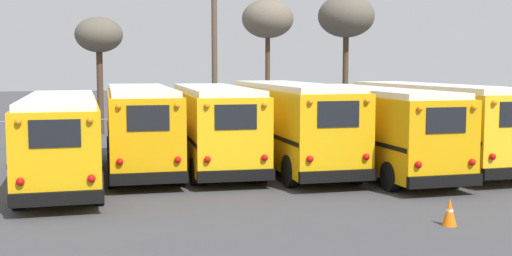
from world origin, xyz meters
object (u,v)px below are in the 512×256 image
object	(u,v)px
school_bus_4	(369,125)
bare_tree_0	(268,20)
utility_pole	(214,53)
traffic_cone	(450,212)
bare_tree_2	(346,17)
school_bus_3	(291,123)
school_bus_5	(431,121)
school_bus_2	(214,124)
school_bus_1	(140,125)
bare_tree_1	(99,37)
school_bus_0	(61,136)

from	to	relation	value
school_bus_4	bare_tree_0	size ratio (longest dim) A/B	1.31
utility_pole	bare_tree_0	size ratio (longest dim) A/B	1.09
utility_pole	traffic_cone	size ratio (longest dim) A/B	13.02
utility_pole	bare_tree_0	world-z (taller)	utility_pole
utility_pole	bare_tree_2	distance (m)	12.42
school_bus_3	school_bus_5	distance (m)	5.68
school_bus_3	school_bus_2	bearing A→B (deg)	160.72
bare_tree_0	bare_tree_2	xyz separation A→B (m)	(5.93, 0.81, 0.33)
school_bus_1	school_bus_2	xyz separation A→B (m)	(2.82, -0.18, -0.01)
bare_tree_0	school_bus_4	bearing A→B (deg)	-94.25
traffic_cone	school_bus_1	bearing A→B (deg)	122.50
school_bus_4	bare_tree_1	size ratio (longest dim) A/B	1.62
school_bus_0	traffic_cone	xyz separation A→B (m)	(9.55, -8.47, -1.28)
school_bus_5	school_bus_0	bearing A→B (deg)	-179.02
school_bus_0	utility_pole	xyz separation A→B (m)	(8.02, 13.58, 3.04)
school_bus_2	school_bus_5	distance (m)	8.62
school_bus_2	school_bus_3	size ratio (longest dim) A/B	0.97
school_bus_1	school_bus_3	xyz separation A→B (m)	(5.64, -1.16, 0.08)
school_bus_4	bare_tree_2	xyz separation A→B (m)	(7.33, 19.57, 5.59)
school_bus_1	bare_tree_0	size ratio (longest dim) A/B	1.16
school_bus_2	bare_tree_1	world-z (taller)	bare_tree_1
school_bus_0	school_bus_3	size ratio (longest dim) A/B	1.02
school_bus_0	school_bus_5	size ratio (longest dim) A/B	0.98
school_bus_3	traffic_cone	size ratio (longest dim) A/B	14.33
school_bus_3	school_bus_4	bearing A→B (deg)	-18.87
school_bus_1	bare_tree_2	size ratio (longest dim) A/B	1.09
school_bus_4	bare_tree_2	world-z (taller)	bare_tree_2
school_bus_0	utility_pole	distance (m)	16.07
school_bus_3	bare_tree_2	world-z (taller)	bare_tree_2
bare_tree_2	traffic_cone	world-z (taller)	bare_tree_2
bare_tree_0	bare_tree_1	xyz separation A→B (m)	(-10.96, -3.09, -1.37)
school_bus_2	school_bus_3	distance (m)	2.99
utility_pole	bare_tree_1	size ratio (longest dim) A/B	1.34
school_bus_4	school_bus_5	size ratio (longest dim) A/B	1.05
school_bus_4	traffic_cone	distance (m)	8.73
school_bus_2	bare_tree_0	bearing A→B (deg)	67.31
school_bus_2	school_bus_4	world-z (taller)	school_bus_2
school_bus_2	school_bus_5	xyz separation A→B (m)	(8.46, -1.69, 0.06)
school_bus_0	school_bus_5	xyz separation A→B (m)	(14.09, 0.24, 0.15)
utility_pole	school_bus_5	bearing A→B (deg)	-65.55
school_bus_0	bare_tree_2	bearing A→B (deg)	46.43
school_bus_0	bare_tree_0	world-z (taller)	bare_tree_0
bare_tree_1	bare_tree_2	world-z (taller)	bare_tree_2
school_bus_1	school_bus_4	size ratio (longest dim) A/B	0.88
bare_tree_0	school_bus_2	bearing A→B (deg)	-112.69
school_bus_2	school_bus_4	distance (m)	5.96
school_bus_3	school_bus_0	bearing A→B (deg)	-173.64
traffic_cone	utility_pole	bearing A→B (deg)	93.96
school_bus_3	bare_tree_1	distance (m)	16.63
school_bus_2	bare_tree_0	distance (m)	18.97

